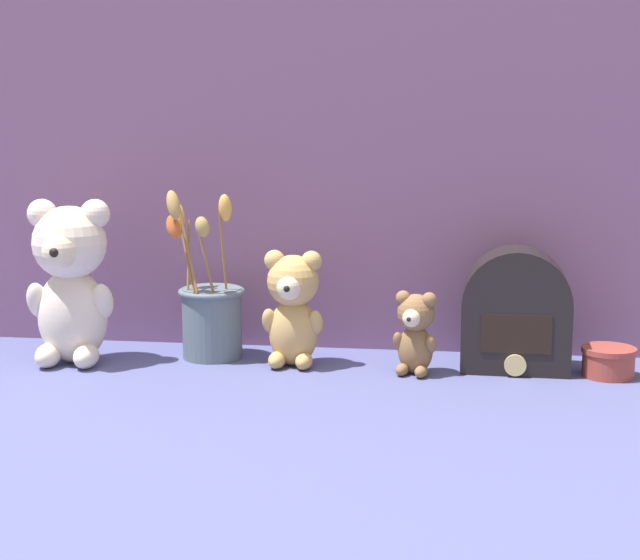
# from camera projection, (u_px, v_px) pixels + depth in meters

# --- Properties ---
(ground_plane) EXTENTS (4.00, 4.00, 0.00)m
(ground_plane) POSITION_uv_depth(u_px,v_px,m) (318.00, 370.00, 1.68)
(ground_plane) COLOR #4C5184
(backdrop_wall) EXTENTS (1.48, 0.02, 0.79)m
(backdrop_wall) POSITION_uv_depth(u_px,v_px,m) (331.00, 136.00, 1.78)
(backdrop_wall) COLOR #704C70
(backdrop_wall) RESTS_ON ground
(teddy_bear_large) EXTENTS (0.16, 0.15, 0.29)m
(teddy_bear_large) POSITION_uv_depth(u_px,v_px,m) (70.00, 279.00, 1.70)
(teddy_bear_large) COLOR beige
(teddy_bear_large) RESTS_ON ground
(teddy_bear_medium) EXTENTS (0.11, 0.10, 0.20)m
(teddy_bear_medium) POSITION_uv_depth(u_px,v_px,m) (293.00, 306.00, 1.69)
(teddy_bear_medium) COLOR tan
(teddy_bear_medium) RESTS_ON ground
(teddy_bear_small) EXTENTS (0.08, 0.07, 0.14)m
(teddy_bear_small) POSITION_uv_depth(u_px,v_px,m) (415.00, 331.00, 1.64)
(teddy_bear_small) COLOR olive
(teddy_bear_small) RESTS_ON ground
(flower_vase) EXTENTS (0.13, 0.14, 0.31)m
(flower_vase) POSITION_uv_depth(u_px,v_px,m) (210.00, 312.00, 1.75)
(flower_vase) COLOR slate
(flower_vase) RESTS_ON ground
(vintage_radio) EXTENTS (0.19, 0.12, 0.21)m
(vintage_radio) POSITION_uv_depth(u_px,v_px,m) (516.00, 315.00, 1.67)
(vintage_radio) COLOR black
(vintage_radio) RESTS_ON ground
(decorative_tin_tall) EXTENTS (0.09, 0.09, 0.05)m
(decorative_tin_tall) POSITION_uv_depth(u_px,v_px,m) (608.00, 362.00, 1.63)
(decorative_tin_tall) COLOR #993D33
(decorative_tin_tall) RESTS_ON ground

